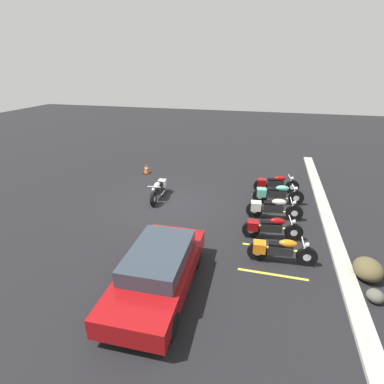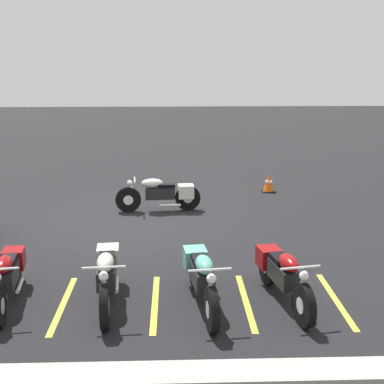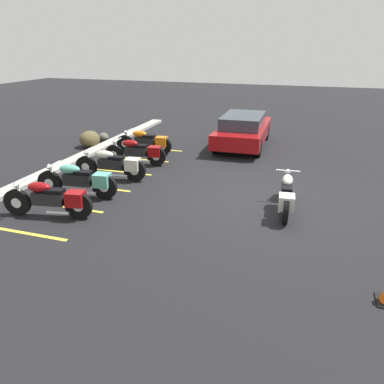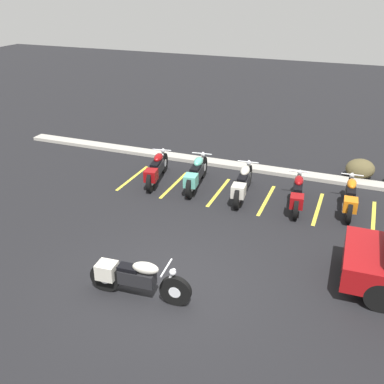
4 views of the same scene
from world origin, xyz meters
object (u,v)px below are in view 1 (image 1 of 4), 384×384
object	(u,v)px
parked_bike_1	(276,194)
parked_bike_4	(279,250)
car_red	(158,270)
parked_bike_3	(269,227)
parked_bike_2	(272,208)
motorcycle_cream_featured	(159,189)
landscape_rock_0	(368,269)
parked_bike_0	(274,184)
landscape_rock_1	(375,296)
traffic_cone	(147,169)

from	to	relation	value
parked_bike_1	parked_bike_4	xyz separation A→B (m)	(4.51, 0.11, -0.02)
parked_bike_4	car_red	bearing A→B (deg)	-149.65
car_red	parked_bike_3	bearing A→B (deg)	139.02
parked_bike_2	car_red	bearing A→B (deg)	-124.60
motorcycle_cream_featured	landscape_rock_0	bearing A→B (deg)	59.41
parked_bike_3	landscape_rock_0	size ratio (longest dim) A/B	2.37
parked_bike_0	landscape_rock_1	size ratio (longest dim) A/B	4.91
parked_bike_2	landscape_rock_0	bearing A→B (deg)	-52.61
traffic_cone	parked_bike_3	bearing A→B (deg)	52.14
parked_bike_3	landscape_rock_1	distance (m)	3.82
parked_bike_2	car_red	distance (m)	5.97
parked_bike_0	car_red	world-z (taller)	car_red
traffic_cone	motorcycle_cream_featured	bearing A→B (deg)	31.81
parked_bike_1	parked_bike_4	size ratio (longest dim) A/B	1.05
parked_bike_4	traffic_cone	bearing A→B (deg)	133.55
parked_bike_2	landscape_rock_0	xyz separation A→B (m)	(3.15, 2.83, -0.15)
parked_bike_1	car_red	world-z (taller)	car_red
motorcycle_cream_featured	landscape_rock_1	world-z (taller)	motorcycle_cream_featured
parked_bike_1	traffic_cone	bearing A→B (deg)	155.38
parked_bike_4	traffic_cone	size ratio (longest dim) A/B	3.97
parked_bike_4	landscape_rock_1	size ratio (longest dim) A/B	4.85
parked_bike_3	landscape_rock_1	size ratio (longest dim) A/B	4.82
landscape_rock_1	motorcycle_cream_featured	bearing A→B (deg)	-121.74
parked_bike_4	landscape_rock_1	xyz separation A→B (m)	(1.15, 2.53, -0.27)
parked_bike_4	motorcycle_cream_featured	bearing A→B (deg)	141.77
parked_bike_0	parked_bike_1	size ratio (longest dim) A/B	0.97
motorcycle_cream_featured	parked_bike_0	distance (m)	5.65
parked_bike_2	landscape_rock_1	distance (m)	5.00
parked_bike_0	parked_bike_3	world-z (taller)	parked_bike_0
parked_bike_0	parked_bike_4	size ratio (longest dim) A/B	1.01
parked_bike_1	landscape_rock_0	world-z (taller)	parked_bike_1
landscape_rock_0	landscape_rock_1	distance (m)	1.00
parked_bike_4	landscape_rock_0	distance (m)	2.57
landscape_rock_0	car_red	bearing A→B (deg)	-70.87
motorcycle_cream_featured	parked_bike_2	bearing A→B (deg)	76.83
landscape_rock_1	landscape_rock_0	bearing A→B (deg)	178.04
motorcycle_cream_featured	parked_bike_4	xyz separation A→B (m)	(3.79, 5.46, -0.00)
parked_bike_3	parked_bike_1	bearing A→B (deg)	79.24
motorcycle_cream_featured	landscape_rock_0	distance (m)	8.94
parked_bike_2	parked_bike_1	bearing A→B (deg)	79.70
parked_bike_2	traffic_cone	bearing A→B (deg)	146.76
motorcycle_cream_featured	landscape_rock_0	size ratio (longest dim) A/B	2.40
motorcycle_cream_featured	parked_bike_4	world-z (taller)	motorcycle_cream_featured
car_red	motorcycle_cream_featured	bearing A→B (deg)	-161.17
parked_bike_1	parked_bike_2	distance (m)	1.53
parked_bike_0	landscape_rock_1	world-z (taller)	parked_bike_0
parked_bike_3	landscape_rock_0	xyz separation A→B (m)	(1.55, 2.88, -0.13)
motorcycle_cream_featured	traffic_cone	world-z (taller)	motorcycle_cream_featured
motorcycle_cream_featured	parked_bike_0	xyz separation A→B (m)	(-2.03, 5.28, 0.01)
parked_bike_1	traffic_cone	size ratio (longest dim) A/B	4.16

